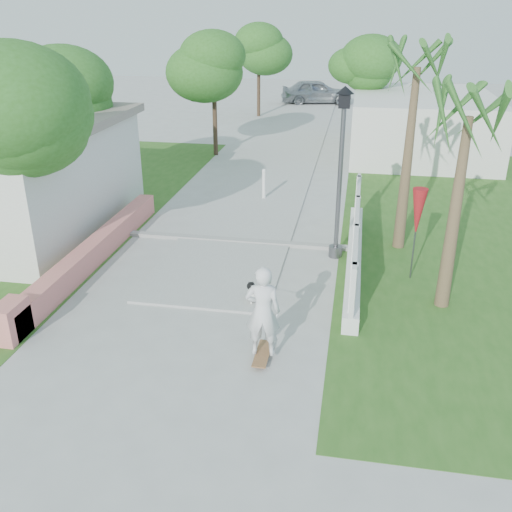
% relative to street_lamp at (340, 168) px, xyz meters
% --- Properties ---
extents(ground, '(90.00, 90.00, 0.00)m').
position_rel_street_lamp_xyz_m(ground, '(-2.90, -5.50, -2.43)').
color(ground, '#B7B7B2').
rests_on(ground, ground).
extents(path_strip, '(3.20, 36.00, 0.06)m').
position_rel_street_lamp_xyz_m(path_strip, '(-2.90, 14.50, -2.40)').
color(path_strip, '#B7B7B2').
rests_on(path_strip, ground).
extents(curb, '(6.50, 0.25, 0.10)m').
position_rel_street_lamp_xyz_m(curb, '(-2.90, 0.50, -2.38)').
color(curb, '#999993').
rests_on(curb, ground).
extents(grass_left, '(8.00, 20.00, 0.01)m').
position_rel_street_lamp_xyz_m(grass_left, '(-9.90, 2.50, -2.42)').
color(grass_left, '#2D5B1C').
rests_on(grass_left, ground).
extents(grass_right, '(8.00, 20.00, 0.01)m').
position_rel_street_lamp_xyz_m(grass_right, '(4.10, 2.50, -2.42)').
color(grass_right, '#2D5B1C').
rests_on(grass_right, ground).
extents(pink_wall, '(0.45, 8.20, 0.80)m').
position_rel_street_lamp_xyz_m(pink_wall, '(-6.20, -1.95, -2.11)').
color(pink_wall, '#E27473').
rests_on(pink_wall, ground).
extents(lattice_fence, '(0.35, 7.00, 1.50)m').
position_rel_street_lamp_xyz_m(lattice_fence, '(0.50, -0.50, -1.88)').
color(lattice_fence, white).
rests_on(lattice_fence, ground).
extents(building_right, '(6.00, 8.00, 2.60)m').
position_rel_street_lamp_xyz_m(building_right, '(3.10, 12.50, -1.13)').
color(building_right, silver).
rests_on(building_right, ground).
extents(street_lamp, '(0.44, 0.44, 4.44)m').
position_rel_street_lamp_xyz_m(street_lamp, '(0.00, 0.00, 0.00)').
color(street_lamp, '#59595E').
rests_on(street_lamp, ground).
extents(bollard, '(0.14, 0.14, 1.09)m').
position_rel_street_lamp_xyz_m(bollard, '(-2.70, 4.50, -1.84)').
color(bollard, white).
rests_on(bollard, ground).
extents(patio_umbrella, '(0.36, 0.36, 2.30)m').
position_rel_street_lamp_xyz_m(patio_umbrella, '(1.90, -1.00, -0.74)').
color(patio_umbrella, '#59595E').
rests_on(patio_umbrella, ground).
extents(tree_left_near, '(3.60, 3.60, 5.28)m').
position_rel_street_lamp_xyz_m(tree_left_near, '(-7.38, -2.52, 1.40)').
color(tree_left_near, '#4C3826').
rests_on(tree_left_near, ground).
extents(tree_left_mid, '(3.20, 3.20, 4.85)m').
position_rel_street_lamp_xyz_m(tree_left_mid, '(-8.38, 2.98, 1.07)').
color(tree_left_mid, '#4C3826').
rests_on(tree_left_mid, ground).
extents(tree_path_left, '(3.40, 3.40, 5.23)m').
position_rel_street_lamp_xyz_m(tree_path_left, '(-5.88, 10.48, 1.39)').
color(tree_path_left, '#4C3826').
rests_on(tree_path_left, ground).
extents(tree_path_right, '(3.00, 3.00, 4.79)m').
position_rel_street_lamp_xyz_m(tree_path_right, '(0.32, 14.48, 1.07)').
color(tree_path_right, '#4C3826').
rests_on(tree_path_right, ground).
extents(tree_path_far, '(3.20, 3.20, 5.17)m').
position_rel_street_lamp_xyz_m(tree_path_far, '(-5.68, 20.48, 1.39)').
color(tree_path_far, '#4C3826').
rests_on(tree_path_far, ground).
extents(palm_far, '(1.80, 1.80, 5.30)m').
position_rel_street_lamp_xyz_m(palm_far, '(1.70, 1.00, 2.06)').
color(palm_far, brown).
rests_on(palm_far, ground).
extents(palm_near, '(1.80, 1.80, 4.70)m').
position_rel_street_lamp_xyz_m(palm_near, '(2.50, -2.30, 1.53)').
color(palm_near, brown).
rests_on(palm_near, ground).
extents(skateboarder, '(0.92, 2.83, 1.92)m').
position_rel_street_lamp_xyz_m(skateboarder, '(-1.35, -4.43, -1.54)').
color(skateboarder, '#92613A').
rests_on(skateboarder, ground).
extents(dog, '(0.45, 0.62, 0.45)m').
position_rel_street_lamp_xyz_m(dog, '(-1.71, -2.94, -2.18)').
color(dog, white).
rests_on(dog, ground).
extents(parked_car, '(5.02, 2.85, 1.61)m').
position_rel_street_lamp_xyz_m(parked_car, '(-2.64, 25.84, -1.62)').
color(parked_car, '#A3A5AA').
rests_on(parked_car, ground).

